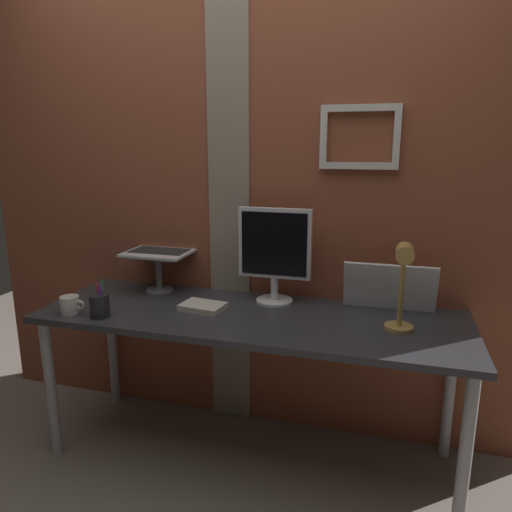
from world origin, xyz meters
TOP-DOWN VIEW (x-y plane):
  - ground_plane at (0.00, 0.00)m, footprint 6.00×6.00m
  - brick_wall_back at (0.00, 0.41)m, footprint 3.00×0.16m
  - desk at (0.14, 0.03)m, footprint 1.95×0.64m
  - monitor at (0.20, 0.23)m, footprint 0.35×0.18m
  - laptop_stand at (-0.42, 0.23)m, footprint 0.28×0.22m
  - laptop at (-0.42, 0.29)m, footprint 0.33×0.28m
  - whiteboard_panel at (0.75, 0.26)m, footprint 0.42×0.08m
  - desk_lamp at (0.79, -0.03)m, footprint 0.12×0.20m
  - pen_cup at (-0.50, -0.19)m, footprint 0.09×0.09m
  - coffee_mug at (-0.65, -0.19)m, footprint 0.12×0.09m
  - paper_clutter_stack at (-0.09, 0.03)m, footprint 0.22×0.16m

SIDE VIEW (x-z plane):
  - ground_plane at x=0.00m, z-range 0.00..0.00m
  - desk at x=0.14m, z-range 0.29..1.02m
  - paper_clutter_stack at x=-0.09m, z-range 0.73..0.76m
  - coffee_mug at x=-0.65m, z-range 0.73..0.81m
  - pen_cup at x=-0.50m, z-range 0.70..0.87m
  - whiteboard_panel at x=0.75m, z-range 0.73..0.96m
  - laptop_stand at x=-0.42m, z-range 0.77..0.97m
  - desk_lamp at x=0.79m, z-range 0.78..1.16m
  - laptop at x=-0.42m, z-range 0.88..1.09m
  - monitor at x=0.20m, z-range 0.76..1.23m
  - brick_wall_back at x=0.00m, z-range 0.00..2.33m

